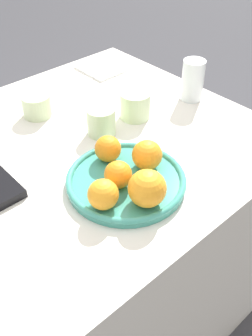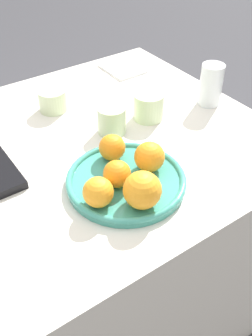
% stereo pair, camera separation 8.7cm
% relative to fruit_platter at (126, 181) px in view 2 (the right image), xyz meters
% --- Properties ---
extents(ground_plane, '(12.00, 12.00, 0.00)m').
position_rel_fruit_platter_xyz_m(ground_plane, '(-0.06, 0.20, -0.79)').
color(ground_plane, '#38383D').
extents(table, '(1.12, 0.84, 0.78)m').
position_rel_fruit_platter_xyz_m(table, '(-0.06, 0.20, -0.40)').
color(table, silver).
rests_on(table, ground_plane).
extents(fruit_platter, '(0.27, 0.27, 0.03)m').
position_rel_fruit_platter_xyz_m(fruit_platter, '(0.00, 0.00, 0.00)').
color(fruit_platter, teal).
rests_on(fruit_platter, table).
extents(orange_0, '(0.06, 0.06, 0.06)m').
position_rel_fruit_platter_xyz_m(orange_0, '(-0.03, -0.00, 0.04)').
color(orange_0, orange).
rests_on(orange_0, fruit_platter).
extents(orange_1, '(0.07, 0.07, 0.07)m').
position_rel_fruit_platter_xyz_m(orange_1, '(0.07, -0.00, 0.04)').
color(orange_1, orange).
rests_on(orange_1, fruit_platter).
extents(orange_2, '(0.06, 0.06, 0.06)m').
position_rel_fruit_platter_xyz_m(orange_2, '(0.02, 0.08, 0.04)').
color(orange_2, orange).
rests_on(orange_2, fruit_platter).
extents(orange_3, '(0.08, 0.08, 0.08)m').
position_rel_fruit_platter_xyz_m(orange_3, '(-0.02, -0.08, 0.04)').
color(orange_3, orange).
rests_on(orange_3, fruit_platter).
extents(orange_4, '(0.07, 0.07, 0.07)m').
position_rel_fruit_platter_xyz_m(orange_4, '(-0.09, -0.03, 0.04)').
color(orange_4, orange).
rests_on(orange_4, fruit_platter).
extents(water_glass, '(0.07, 0.07, 0.12)m').
position_rel_fruit_platter_xyz_m(water_glass, '(0.41, 0.16, 0.05)').
color(water_glass, silver).
rests_on(water_glass, table).
extents(cup_0, '(0.08, 0.08, 0.08)m').
position_rel_fruit_platter_xyz_m(cup_0, '(0.22, 0.20, 0.03)').
color(cup_0, beige).
rests_on(cup_0, table).
extents(cup_1, '(0.08, 0.08, 0.08)m').
position_rel_fruit_platter_xyz_m(cup_1, '(0.09, 0.20, 0.02)').
color(cup_1, beige).
rests_on(cup_1, table).
extents(cup_3, '(0.08, 0.08, 0.06)m').
position_rel_fruit_platter_xyz_m(cup_3, '(0.02, 0.39, 0.02)').
color(cup_3, beige).
rests_on(cup_3, table).
extents(napkin, '(0.11, 0.15, 0.01)m').
position_rel_fruit_platter_xyz_m(napkin, '(0.33, 0.50, -0.01)').
color(napkin, white).
rests_on(napkin, table).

